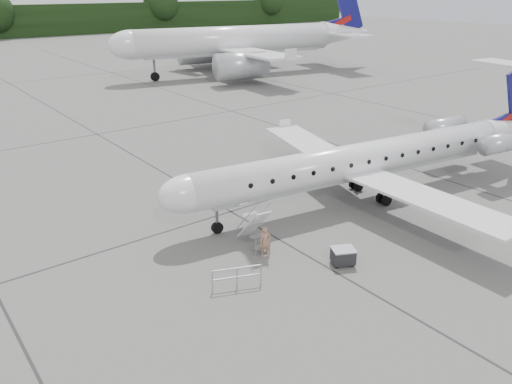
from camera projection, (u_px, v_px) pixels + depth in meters
ground at (396, 232)px, 27.33m from camera, size 320.00×320.00×0.00m
main_regional_jet at (361, 144)px, 30.03m from camera, size 31.47×24.82×7.33m
airstair at (253, 226)px, 25.46m from camera, size 1.18×2.30×2.30m
passenger at (265, 242)px, 24.59m from camera, size 0.68×0.59×1.58m
safety_railing at (237, 278)px, 22.09m from camera, size 2.06×0.93×1.00m
baggage_cart at (343, 256)px, 23.97m from camera, size 1.31×1.22×0.90m
bg_narrowbody at (235, 26)px, 72.81m from camera, size 44.13×35.60×14.08m
bg_regional_right at (244, 45)px, 86.35m from camera, size 24.46×19.10×5.89m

